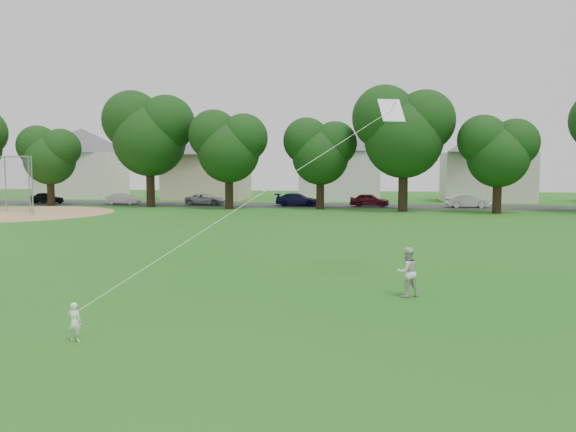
% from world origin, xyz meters
% --- Properties ---
extents(ground, '(160.00, 160.00, 0.00)m').
position_xyz_m(ground, '(0.00, 0.00, 0.00)').
color(ground, '#195B14').
rests_on(ground, ground).
extents(street, '(90.00, 7.00, 0.01)m').
position_xyz_m(street, '(0.00, 42.00, 0.01)').
color(street, '#2D2D30').
rests_on(street, ground).
extents(toddler, '(0.31, 0.21, 0.82)m').
position_xyz_m(toddler, '(-2.00, -2.27, 0.41)').
color(toddler, white).
rests_on(toddler, ground).
extents(older_boy, '(0.85, 0.79, 1.39)m').
position_xyz_m(older_boy, '(4.97, 2.95, 0.70)').
color(older_boy, silver).
rests_on(older_boy, ground).
extents(kite, '(3.81, 4.34, 11.28)m').
position_xyz_m(kite, '(1.27, 1.64, 3.01)').
color(kite, white).
rests_on(kite, ground).
extents(baseball_backstop, '(10.20, 4.00, 4.61)m').
position_xyz_m(baseball_backstop, '(-26.95, 29.65, 2.31)').
color(baseball_backstop, gray).
rests_on(baseball_backstop, ground).
extents(tree_row, '(82.12, 8.90, 11.23)m').
position_xyz_m(tree_row, '(-0.60, 36.23, 6.45)').
color(tree_row, black).
rests_on(tree_row, ground).
extents(parked_cars, '(46.12, 2.04, 1.27)m').
position_xyz_m(parked_cars, '(-7.23, 41.00, 0.61)').
color(parked_cars, black).
rests_on(parked_cars, ground).
extents(house_row, '(77.88, 14.16, 10.13)m').
position_xyz_m(house_row, '(0.01, 52.00, 5.19)').
color(house_row, white).
rests_on(house_row, ground).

